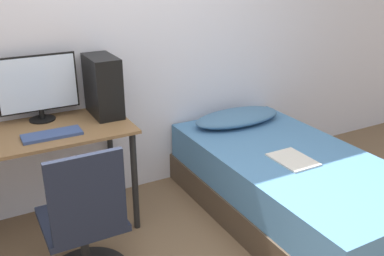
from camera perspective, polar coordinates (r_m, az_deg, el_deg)
The scene contains 9 objects.
wall_back at distance 3.28m, azimuth -11.86°, elevation 11.21°, with size 8.00×0.05×2.50m.
desk at distance 3.03m, azimuth -18.40°, elevation -2.31°, with size 1.08×0.62×0.77m.
office_chair at distance 2.60m, azimuth -14.01°, elevation -13.63°, with size 0.51×0.51×0.91m.
bed at distance 3.27m, azimuth 13.03°, elevation -7.62°, with size 1.04×1.96×0.51m.
pillow at distance 3.65m, azimuth 6.08°, elevation 1.44°, with size 0.79×0.36×0.11m.
magazine at distance 3.07m, azimuth 13.30°, elevation -4.12°, with size 0.24×0.32×0.01m.
monitor at distance 3.10m, azimuth -19.86°, elevation 5.26°, with size 0.54×0.18×0.46m.
keyboard at distance 2.86m, azimuth -18.17°, elevation -0.84°, with size 0.37×0.15×0.02m.
pc_tower at distance 3.10m, azimuth -11.80°, elevation 5.51°, with size 0.19×0.36×0.43m.
Camera 1 is at (-0.93, -1.59, 1.83)m, focal length 40.00 mm.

